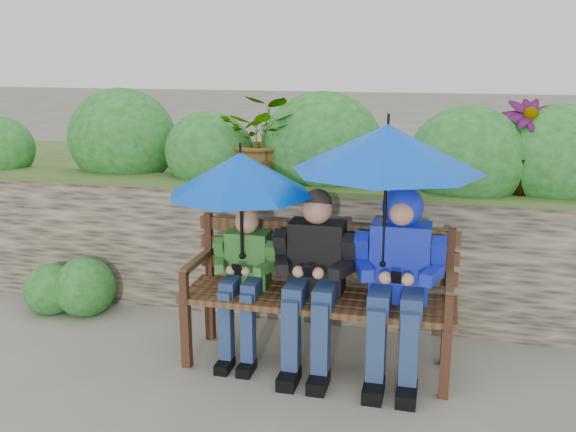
% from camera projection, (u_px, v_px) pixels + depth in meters
% --- Properties ---
extents(ground, '(60.00, 60.00, 0.00)m').
position_uv_depth(ground, '(284.00, 354.00, 4.37)').
color(ground, '#666958').
rests_on(ground, ground).
extents(garden_backdrop, '(8.00, 2.86, 1.75)m').
position_uv_depth(garden_backdrop, '(330.00, 213.00, 5.73)').
color(garden_backdrop, '#312D27').
rests_on(garden_backdrop, ground).
extents(park_bench, '(1.75, 0.51, 0.92)m').
position_uv_depth(park_bench, '(320.00, 286.00, 4.17)').
color(park_bench, '#3D2317').
rests_on(park_bench, ground).
extents(boy_left, '(0.42, 0.48, 1.02)m').
position_uv_depth(boy_left, '(244.00, 274.00, 4.20)').
color(boy_left, '#29681E').
rests_on(boy_left, ground).
extents(boy_middle, '(0.53, 0.61, 1.17)m').
position_uv_depth(boy_middle, '(314.00, 272.00, 4.06)').
color(boy_middle, black).
rests_on(boy_middle, ground).
extents(boy_right, '(0.55, 0.67, 1.21)m').
position_uv_depth(boy_right, '(399.00, 268.00, 3.93)').
color(boy_right, '#1419B5').
rests_on(boy_right, ground).
extents(umbrella_left, '(0.95, 0.95, 0.76)m').
position_uv_depth(umbrella_left, '(241.00, 174.00, 4.02)').
color(umbrella_left, '#0043D7').
rests_on(umbrella_left, ground).
extents(umbrella_right, '(1.15, 1.15, 0.94)m').
position_uv_depth(umbrella_right, '(387.00, 148.00, 3.77)').
color(umbrella_right, '#0043D7').
rests_on(umbrella_right, ground).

